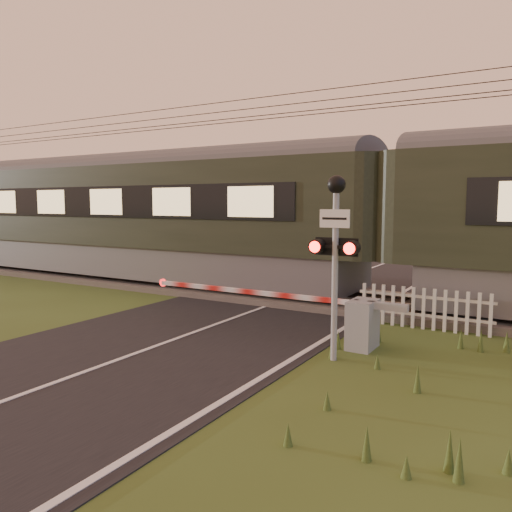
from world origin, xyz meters
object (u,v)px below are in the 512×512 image
Objects in this scene: train at (391,219)px; crossing_signal at (335,234)px; boom_gate at (348,320)px; picket_fence at (424,308)px.

train reaches higher than crossing_signal.
boom_gate is 1.82× the size of crossing_signal.
train is at bearing 94.67° from crossing_signal.
crossing_signal is (0.42, -5.08, -0.14)m from train.
boom_gate is at bearing -85.44° from train.
crossing_signal is 1.11× the size of picket_fence.
boom_gate is 2.41m from picket_fence.
crossing_signal reaches higher than picket_fence.
train reaches higher than boom_gate.
crossing_signal reaches higher than boom_gate.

